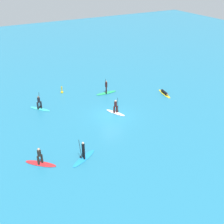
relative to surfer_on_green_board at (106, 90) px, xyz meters
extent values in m
plane|color=teal|center=(-2.44, -6.06, -0.42)|extent=(120.00, 120.00, 0.00)
ellipsoid|color=#23B266|center=(0.00, 0.01, -0.37)|extent=(3.07, 0.73, 0.10)
cylinder|color=#381414|center=(0.11, 0.18, 0.11)|extent=(0.17, 0.17, 0.85)
cylinder|color=#381414|center=(-0.10, -0.16, 0.11)|extent=(0.17, 0.17, 0.85)
cylinder|color=#381414|center=(0.00, 0.01, 0.88)|extent=(0.32, 0.32, 0.70)
sphere|color=#A37556|center=(0.00, 0.01, 1.33)|extent=(0.21, 0.21, 0.21)
cylinder|color=black|center=(-0.15, -0.25, 0.74)|extent=(0.05, 0.47, 2.08)
cube|color=black|center=(-0.15, -0.25, -0.26)|extent=(0.06, 0.20, 0.32)
ellipsoid|color=white|center=(-1.74, -5.68, -0.38)|extent=(1.66, 2.74, 0.08)
cylinder|color=#381414|center=(-1.91, -5.66, 0.08)|extent=(0.29, 0.29, 0.84)
cylinder|color=#381414|center=(-1.58, -5.70, 0.08)|extent=(0.29, 0.29, 0.84)
cylinder|color=#381414|center=(-1.74, -5.68, 0.80)|extent=(0.44, 0.44, 0.61)
sphere|color=tan|center=(-1.74, -5.68, 1.22)|extent=(0.29, 0.29, 0.22)
cylinder|color=black|center=(-1.44, -5.70, 0.64)|extent=(0.22, 0.13, 1.95)
cube|color=black|center=(-1.44, -5.70, -0.28)|extent=(0.21, 0.14, 0.32)
ellipsoid|color=#33C6CC|center=(-9.53, -0.23, -0.38)|extent=(2.26, 2.63, 0.08)
cylinder|color=black|center=(-9.31, -0.20, 0.12)|extent=(0.31, 0.31, 0.91)
cylinder|color=black|center=(-9.74, -0.26, 0.12)|extent=(0.31, 0.31, 0.91)
cylinder|color=black|center=(-9.53, -0.23, 0.87)|extent=(0.47, 0.47, 0.59)
sphere|color=brown|center=(-9.53, -0.23, 1.27)|extent=(0.30, 0.30, 0.21)
cylinder|color=black|center=(-9.41, 0.05, 0.70)|extent=(0.29, 0.24, 2.06)
cube|color=black|center=(-9.41, 0.05, -0.28)|extent=(0.19, 0.17, 0.32)
ellipsoid|color=yellow|center=(6.96, -4.14, -0.39)|extent=(1.09, 3.15, 0.07)
cylinder|color=black|center=(6.97, -4.09, -0.17)|extent=(0.59, 1.49, 0.35)
sphere|color=brown|center=(6.83, -4.93, -0.15)|extent=(0.30, 0.30, 0.26)
ellipsoid|color=#1E8CD1|center=(-8.80, -12.08, -0.38)|extent=(3.12, 2.12, 0.08)
cylinder|color=black|center=(-8.80, -11.92, 0.10)|extent=(0.23, 0.23, 0.90)
cylinder|color=black|center=(-8.81, -12.24, 0.10)|extent=(0.23, 0.23, 0.90)
cylinder|color=black|center=(-8.80, -12.08, 0.89)|extent=(0.39, 0.39, 0.68)
sphere|color=beige|center=(-8.80, -12.08, 1.34)|extent=(0.29, 0.29, 0.22)
cylinder|color=black|center=(-9.05, -11.94, 0.65)|extent=(0.17, 0.27, 1.97)
cube|color=black|center=(-9.05, -11.94, -0.28)|extent=(0.15, 0.20, 0.32)
ellipsoid|color=red|center=(-12.59, -10.90, -0.38)|extent=(2.68, 2.57, 0.08)
cylinder|color=black|center=(-12.41, -10.85, 0.10)|extent=(0.28, 0.28, 0.87)
cylinder|color=black|center=(-12.77, -10.95, 0.10)|extent=(0.28, 0.28, 0.87)
cylinder|color=black|center=(-12.59, -10.90, 0.81)|extent=(0.49, 0.49, 0.57)
sphere|color=tan|center=(-12.59, -10.90, 1.22)|extent=(0.33, 0.33, 0.24)
sphere|color=yellow|center=(-5.38, 3.10, -0.33)|extent=(0.38, 0.38, 0.38)
cylinder|color=yellow|center=(-5.38, 3.10, 0.07)|extent=(0.16, 0.16, 0.98)
camera|label=1|loc=(-16.91, -32.20, 16.11)|focal=45.73mm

